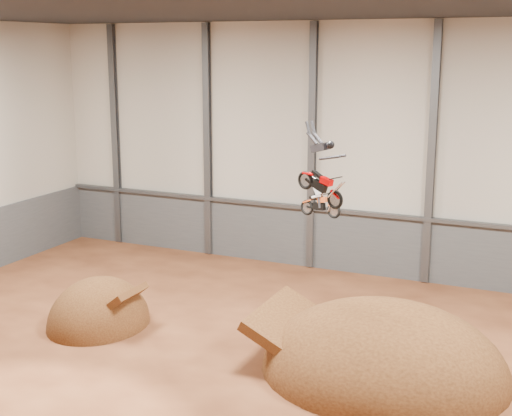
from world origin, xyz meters
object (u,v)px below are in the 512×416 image
Objects in this scene: landing_ramp at (383,373)px; fmx_rider_a at (321,195)px; takeoff_ramp at (99,325)px; fmx_rider_b at (318,164)px.

fmx_rider_a is (-3.71, 2.83, 6.34)m from landing_ramp.
landing_ramp is 4.59× the size of fmx_rider_a.
takeoff_ramp is 13.27m from landing_ramp.
takeoff_ramp is 0.53× the size of landing_ramp.
takeoff_ramp is at bearing -163.55° from fmx_rider_b.
landing_ramp is (13.27, 0.47, 0.00)m from takeoff_ramp.
landing_ramp is 8.77m from fmx_rider_b.
landing_ramp reaches higher than takeoff_ramp.
takeoff_ramp is 13.65m from fmx_rider_b.
fmx_rider_b reaches higher than takeoff_ramp.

